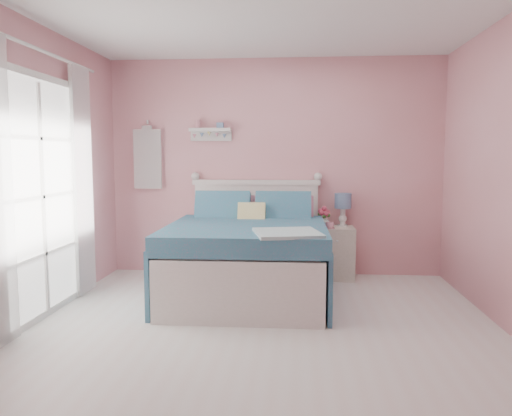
# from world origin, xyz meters

# --- Properties ---
(floor) EXTENTS (4.50, 4.50, 0.00)m
(floor) POSITION_xyz_m (0.00, 0.00, 0.00)
(floor) COLOR silver
(floor) RESTS_ON ground
(room_shell) EXTENTS (4.50, 4.50, 4.50)m
(room_shell) POSITION_xyz_m (0.00, 0.00, 1.58)
(room_shell) COLOR #CE8386
(room_shell) RESTS_ON floor
(bed) EXTENTS (1.58, 1.99, 1.15)m
(bed) POSITION_xyz_m (-0.22, 1.25, 0.40)
(bed) COLOR silver
(bed) RESTS_ON floor
(nightstand) EXTENTS (0.42, 0.42, 0.61)m
(nightstand) POSITION_xyz_m (0.73, 2.02, 0.31)
(nightstand) COLOR beige
(nightstand) RESTS_ON floor
(table_lamp) EXTENTS (0.20, 0.20, 0.39)m
(table_lamp) POSITION_xyz_m (0.82, 2.11, 0.88)
(table_lamp) COLOR white
(table_lamp) RESTS_ON nightstand
(vase) EXTENTS (0.14, 0.14, 0.14)m
(vase) POSITION_xyz_m (0.60, 2.05, 0.68)
(vase) COLOR silver
(vase) RESTS_ON nightstand
(teacup) EXTENTS (0.11, 0.11, 0.07)m
(teacup) POSITION_xyz_m (0.65, 1.89, 0.65)
(teacup) COLOR pink
(teacup) RESTS_ON nightstand
(roses) EXTENTS (0.14, 0.11, 0.12)m
(roses) POSITION_xyz_m (0.59, 2.05, 0.79)
(roses) COLOR #C54360
(roses) RESTS_ON vase
(wall_shelf) EXTENTS (0.50, 0.15, 0.25)m
(wall_shelf) POSITION_xyz_m (-0.77, 2.19, 1.73)
(wall_shelf) COLOR silver
(wall_shelf) RESTS_ON room_shell
(hanging_dress) EXTENTS (0.34, 0.03, 0.72)m
(hanging_dress) POSITION_xyz_m (-1.55, 2.18, 1.40)
(hanging_dress) COLOR white
(hanging_dress) RESTS_ON room_shell
(french_door) EXTENTS (0.04, 1.32, 2.16)m
(french_door) POSITION_xyz_m (-1.97, 0.40, 1.07)
(french_door) COLOR silver
(french_door) RESTS_ON floor
(curtain_far) EXTENTS (0.04, 0.40, 2.32)m
(curtain_far) POSITION_xyz_m (-1.92, 1.14, 1.18)
(curtain_far) COLOR white
(curtain_far) RESTS_ON floor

